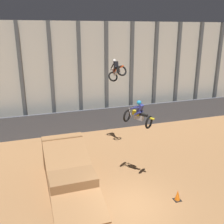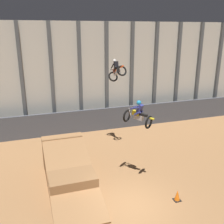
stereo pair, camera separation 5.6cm
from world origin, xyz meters
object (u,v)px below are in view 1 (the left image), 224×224
object	(u,v)px
dirt_ramp	(68,169)
rider_bike_right_air	(117,71)
rider_bike_left_air	(138,115)
traffic_cone_near_ramp	(178,195)

from	to	relation	value
dirt_ramp	rider_bike_right_air	xyz separation A→B (m)	(4.28, 3.82, 4.91)
dirt_ramp	rider_bike_right_air	size ratio (longest dim) A/B	3.58
rider_bike_left_air	traffic_cone_near_ramp	world-z (taller)	rider_bike_left_air
rider_bike_right_air	traffic_cone_near_ramp	bearing A→B (deg)	-93.57
rider_bike_left_air	rider_bike_right_air	bearing A→B (deg)	49.04
rider_bike_left_air	traffic_cone_near_ramp	bearing A→B (deg)	-103.57
dirt_ramp	traffic_cone_near_ramp	world-z (taller)	dirt_ramp
dirt_ramp	rider_bike_left_air	xyz separation A→B (m)	(3.86, -0.97, 3.16)
traffic_cone_near_ramp	rider_bike_right_air	bearing A→B (deg)	95.24
rider_bike_right_air	rider_bike_left_air	bearing A→B (deg)	-103.82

